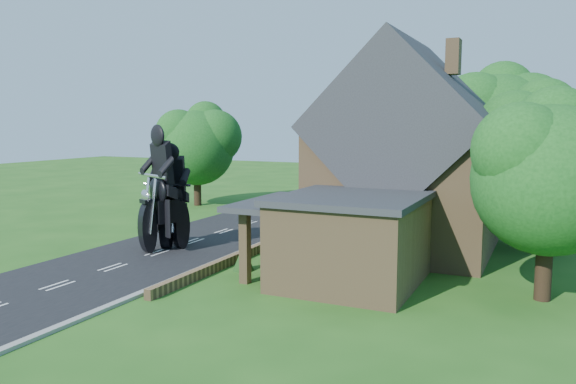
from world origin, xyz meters
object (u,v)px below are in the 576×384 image
at_px(garden_wall, 284,238).
at_px(motorcycle_lead, 172,231).
at_px(house, 407,161).
at_px(motorcycle_follow, 164,232).
at_px(annex, 348,238).

xyz_separation_m(garden_wall, motorcycle_lead, (-4.61, -3.37, 0.58)).
relative_size(house, motorcycle_lead, 6.11).
distance_m(motorcycle_lead, motorcycle_follow, 1.10).
height_order(house, annex, house).
bearing_deg(garden_wall, motorcycle_follow, -134.25).
bearing_deg(house, motorcycle_follow, -152.69).
bearing_deg(house, annex, -95.24).
height_order(annex, motorcycle_lead, annex).
bearing_deg(motorcycle_lead, annex, 154.12).
height_order(garden_wall, annex, annex).
relative_size(annex, motorcycle_follow, 3.59).
bearing_deg(annex, motorcycle_lead, 166.58).
xyz_separation_m(annex, motorcycle_lead, (-10.18, 2.43, -0.99)).
bearing_deg(garden_wall, annex, -46.16).
distance_m(annex, motorcycle_follow, 10.01).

